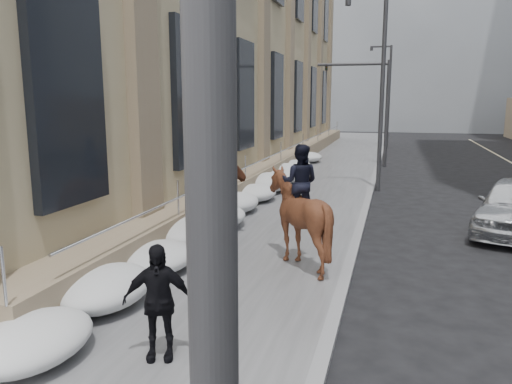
# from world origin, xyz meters

# --- Properties ---
(ground) EXTENTS (140.00, 140.00, 0.00)m
(ground) POSITION_xyz_m (0.00, 0.00, 0.00)
(ground) COLOR black
(ground) RESTS_ON ground
(sidewalk) EXTENTS (5.00, 80.00, 0.12)m
(sidewalk) POSITION_xyz_m (0.00, 10.00, 0.06)
(sidewalk) COLOR #4A4A4C
(sidewalk) RESTS_ON ground
(curb) EXTENTS (0.24, 80.00, 0.12)m
(curb) POSITION_xyz_m (2.62, 10.00, 0.06)
(curb) COLOR slate
(curb) RESTS_ON ground
(limestone_building) EXTENTS (6.10, 44.00, 18.00)m
(limestone_building) POSITION_xyz_m (-5.26, 19.96, 8.90)
(limestone_building) COLOR #9A8965
(limestone_building) RESTS_ON ground
(bg_building_mid) EXTENTS (30.00, 12.00, 28.00)m
(bg_building_mid) POSITION_xyz_m (4.00, 60.00, 14.00)
(bg_building_mid) COLOR slate
(bg_building_mid) RESTS_ON ground
(bg_building_far) EXTENTS (24.00, 12.00, 20.00)m
(bg_building_far) POSITION_xyz_m (-6.00, 72.00, 10.00)
(bg_building_far) COLOR gray
(bg_building_far) RESTS_ON ground
(streetlight_mid) EXTENTS (1.71, 0.24, 8.00)m
(streetlight_mid) POSITION_xyz_m (2.74, 14.00, 4.58)
(streetlight_mid) COLOR #2D2D30
(streetlight_mid) RESTS_ON ground
(streetlight_far) EXTENTS (1.71, 0.24, 8.00)m
(streetlight_far) POSITION_xyz_m (2.74, 34.00, 4.58)
(streetlight_far) COLOR #2D2D30
(streetlight_far) RESTS_ON ground
(traffic_signal) EXTENTS (4.10, 0.22, 6.00)m
(traffic_signal) POSITION_xyz_m (2.07, 22.00, 4.00)
(traffic_signal) COLOR #2D2D30
(traffic_signal) RESTS_ON ground
(snow_bank) EXTENTS (1.70, 18.10, 0.76)m
(snow_bank) POSITION_xyz_m (-1.42, 8.11, 0.47)
(snow_bank) COLOR silver
(snow_bank) RESTS_ON sidewalk
(mounted_horse_left) EXTENTS (1.65, 2.79, 2.76)m
(mounted_horse_left) POSITION_xyz_m (-0.70, 3.94, 1.27)
(mounted_horse_left) COLOR #472415
(mounted_horse_left) RESTS_ON sidewalk
(mounted_horse_right) EXTENTS (1.78, 2.00, 2.74)m
(mounted_horse_right) POSITION_xyz_m (1.48, 3.23, 1.30)
(mounted_horse_right) COLOR #3D1F11
(mounted_horse_right) RESTS_ON sidewalk
(pedestrian) EXTENTS (1.09, 0.70, 1.72)m
(pedestrian) POSITION_xyz_m (0.33, -1.44, 0.98)
(pedestrian) COLOR black
(pedestrian) RESTS_ON sidewalk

